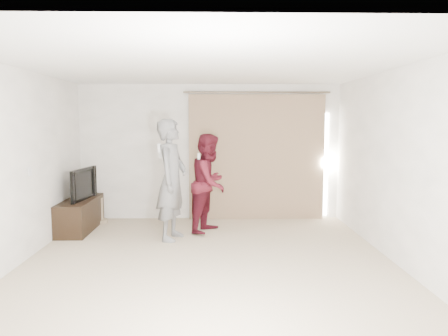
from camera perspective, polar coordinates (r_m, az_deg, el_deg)
The scene contains 10 objects.
floor at distance 5.99m, azimuth -2.06°, elevation -12.29°, with size 5.50×5.50×0.00m, color #C6B095.
wall_back at distance 8.46m, azimuth -1.86°, elevation 2.10°, with size 5.00×0.04×2.60m, color white.
wall_left at distance 6.27m, azimuth -25.60°, elevation 0.09°, with size 0.04×5.50×2.60m.
ceiling at distance 5.73m, azimuth -2.16°, elevation 13.21°, with size 5.00×5.50×0.01m, color white.
curtain at distance 8.43m, azimuth 4.36°, elevation 1.42°, with size 2.80×0.11×2.46m.
tv_console at distance 8.06m, azimuth -18.31°, elevation -5.81°, with size 0.49×1.40×0.54m, color black.
tv at distance 7.96m, azimuth -18.44°, elevation -1.98°, with size 0.95×0.13×0.55m, color black.
scratching_post at distance 8.54m, azimuth -16.15°, elevation -5.62°, with size 0.35×0.35×0.47m.
person_man at distance 7.00m, azimuth -6.84°, elevation -1.54°, with size 0.62×0.80×1.93m.
person_woman at distance 7.46m, azimuth -1.88°, elevation -1.97°, with size 0.92×1.01×1.68m.
Camera 1 is at (0.08, -5.68, 1.89)m, focal length 35.00 mm.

